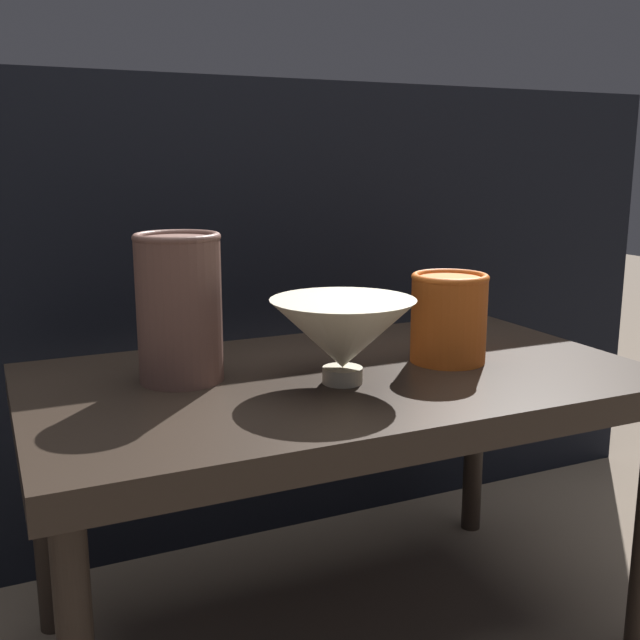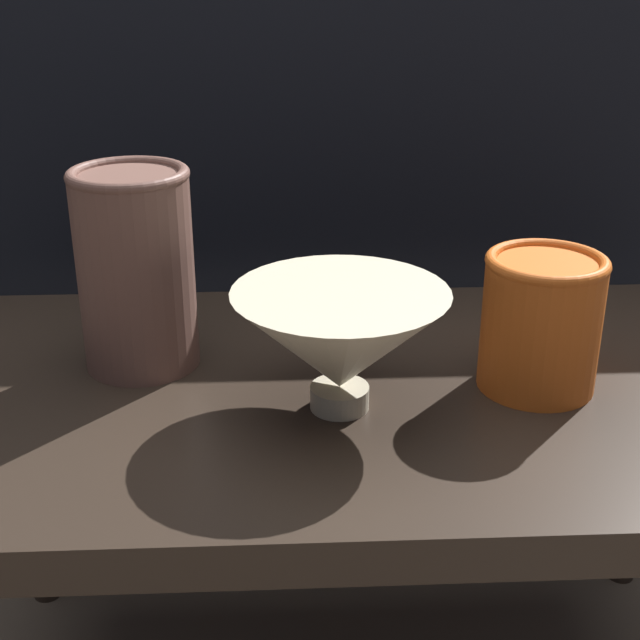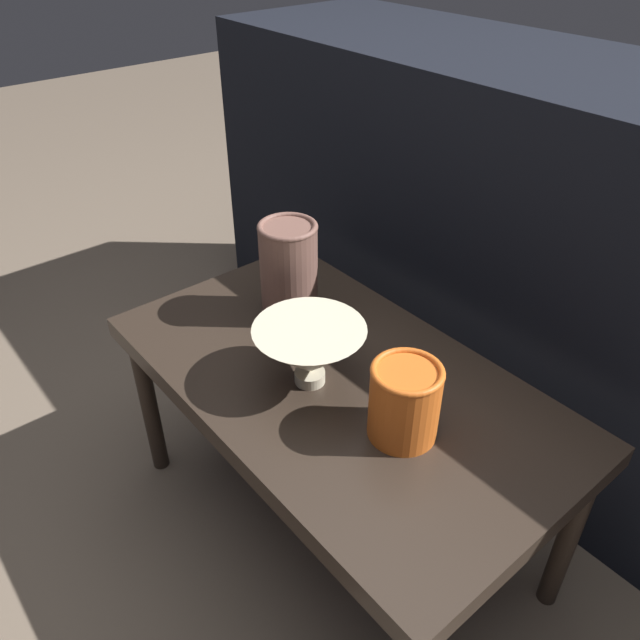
# 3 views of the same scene
# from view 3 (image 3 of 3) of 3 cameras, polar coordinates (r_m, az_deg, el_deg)

# --- Properties ---
(ground_plane) EXTENTS (8.00, 8.00, 0.00)m
(ground_plane) POSITION_cam_3_polar(r_m,az_deg,el_deg) (1.40, 1.29, -18.08)
(ground_plane) COLOR #6B5B4C
(table) EXTENTS (0.84, 0.48, 0.41)m
(table) POSITION_cam_3_polar(r_m,az_deg,el_deg) (1.12, 1.54, -6.71)
(table) COLOR #2D231C
(table) RESTS_ON ground_plane
(couch_backdrop) EXTENTS (1.79, 0.50, 0.84)m
(couch_backdrop) POSITION_cam_3_polar(r_m,az_deg,el_deg) (1.49, 19.46, 5.02)
(couch_backdrop) COLOR black
(couch_backdrop) RESTS_ON ground_plane
(bowl) EXTENTS (0.19, 0.19, 0.11)m
(bowl) POSITION_cam_3_polar(r_m,az_deg,el_deg) (1.04, -0.96, -2.87)
(bowl) COLOR beige
(bowl) RESTS_ON table
(vase_textured_left) EXTENTS (0.11, 0.11, 0.20)m
(vase_textured_left) POSITION_cam_3_polar(r_m,az_deg,el_deg) (1.20, -2.86, 4.66)
(vase_textured_left) COLOR brown
(vase_textured_left) RESTS_ON table
(vase_colorful_right) EXTENTS (0.11, 0.11, 0.13)m
(vase_colorful_right) POSITION_cam_3_polar(r_m,az_deg,el_deg) (0.96, 7.74, -7.30)
(vase_colorful_right) COLOR orange
(vase_colorful_right) RESTS_ON table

